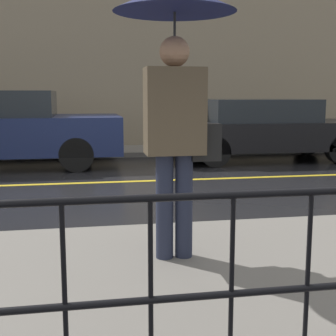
% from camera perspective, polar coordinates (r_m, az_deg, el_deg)
% --- Properties ---
extents(ground_plane, '(80.00, 80.00, 0.00)m').
position_cam_1_polar(ground_plane, '(7.88, -5.16, -1.68)').
color(ground_plane, black).
extents(sidewalk_near, '(28.00, 2.91, 0.11)m').
position_cam_1_polar(sidewalk_near, '(3.57, 1.45, -13.95)').
color(sidewalk_near, slate).
rests_on(sidewalk_near, ground_plane).
extents(sidewalk_far, '(28.00, 1.64, 0.11)m').
position_cam_1_polar(sidewalk_far, '(11.68, -6.85, 2.03)').
color(sidewalk_far, slate).
rests_on(sidewalk_far, ground_plane).
extents(lane_marking, '(25.20, 0.12, 0.01)m').
position_cam_1_polar(lane_marking, '(7.88, -5.16, -1.65)').
color(lane_marking, gold).
rests_on(lane_marking, ground_plane).
extents(building_storefront, '(28.00, 0.30, 5.82)m').
position_cam_1_polar(building_storefront, '(12.65, -7.37, 15.49)').
color(building_storefront, gray).
rests_on(building_storefront, ground_plane).
extents(railing_foreground, '(12.00, 0.04, 0.89)m').
position_cam_1_polar(railing_foreground, '(2.26, 7.82, -10.91)').
color(railing_foreground, black).
rests_on(railing_foreground, sidewalk_near).
extents(pedestrian, '(0.95, 0.95, 2.17)m').
position_cam_1_polar(pedestrian, '(3.74, 0.90, 13.49)').
color(pedestrian, '#23283D').
rests_on(pedestrian, sidewalk_near).
extents(car_navy, '(4.67, 1.95, 1.52)m').
position_cam_1_polar(car_navy, '(9.94, -19.77, 4.57)').
color(car_navy, '#19234C').
rests_on(car_navy, ground_plane).
extents(car_black, '(4.43, 1.74, 1.35)m').
position_cam_1_polar(car_black, '(10.56, 11.59, 4.66)').
color(car_black, black).
rests_on(car_black, ground_plane).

